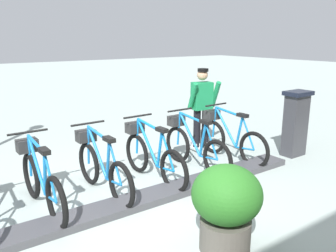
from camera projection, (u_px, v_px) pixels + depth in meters
name	position (u px, v px, depth m)	size (l,w,h in m)	color
ground_plane	(135.00, 205.00, 4.87)	(60.00, 60.00, 0.00)	#A2B1AC
dock_rail_base	(135.00, 202.00, 4.86)	(0.44, 6.07, 0.10)	#47474C
payment_kiosk	(295.00, 122.00, 6.78)	(0.36, 0.52, 1.28)	#38383D
bike_docked_0	(229.00, 137.00, 6.62)	(1.72, 0.54, 1.02)	black
bike_docked_1	(194.00, 145.00, 6.13)	(1.72, 0.54, 1.02)	black
bike_docked_2	(151.00, 155.00, 5.64)	(1.72, 0.54, 1.02)	black
bike_docked_3	(101.00, 166.00, 5.15)	(1.72, 0.54, 1.02)	black
bike_docked_4	(40.00, 180.00, 4.66)	(1.72, 0.54, 1.02)	black
worker_near_rack	(202.00, 105.00, 7.23)	(0.55, 0.68, 1.66)	white
planter_bush	(226.00, 204.00, 3.74)	(0.76, 0.76, 0.97)	#59544C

